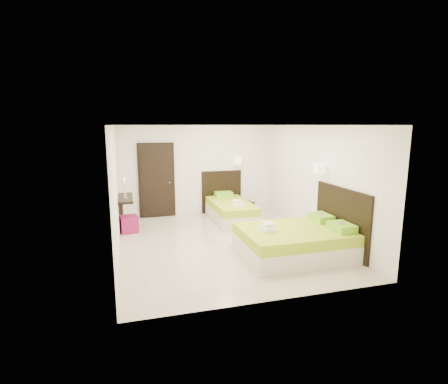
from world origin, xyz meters
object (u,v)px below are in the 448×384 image
object	(u,v)px
bed_single	(230,209)
bed_double	(298,240)
nightstand	(245,208)
ottoman	(129,224)

from	to	relation	value
bed_single	bed_double	xyz separation A→B (m)	(0.54, -2.96, 0.02)
bed_single	nightstand	bearing A→B (deg)	34.36
bed_single	nightstand	xyz separation A→B (m)	(0.56, 0.38, -0.10)
bed_single	ottoman	world-z (taller)	bed_single
bed_single	bed_double	size ratio (longest dim) A/B	0.94
bed_double	nightstand	distance (m)	3.34
ottoman	bed_double	bearing A→B (deg)	-37.73
bed_single	ottoman	bearing A→B (deg)	-171.17
bed_double	ottoman	size ratio (longest dim) A/B	5.29
bed_single	ottoman	size ratio (longest dim) A/B	4.96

